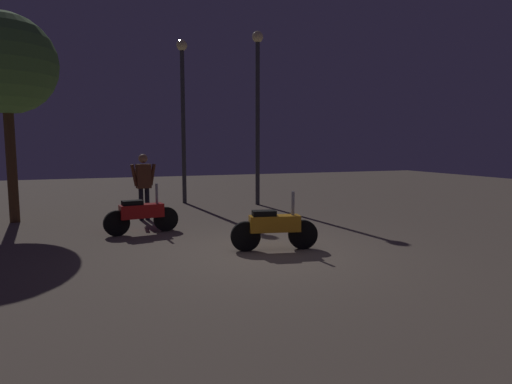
% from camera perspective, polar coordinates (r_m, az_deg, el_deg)
% --- Properties ---
extents(ground_plane, '(40.00, 40.00, 0.00)m').
position_cam_1_polar(ground_plane, '(7.82, 0.98, -8.29)').
color(ground_plane, '#756656').
extents(motorcycle_orange_foreground, '(1.65, 0.49, 1.11)m').
position_cam_1_polar(motorcycle_orange_foreground, '(8.00, 2.47, -4.74)').
color(motorcycle_orange_foreground, black).
rests_on(motorcycle_orange_foreground, ground_plane).
extents(motorcycle_red_parked_left, '(1.66, 0.45, 1.11)m').
position_cam_1_polar(motorcycle_red_parked_left, '(9.81, -15.11, -2.89)').
color(motorcycle_red_parked_left, black).
rests_on(motorcycle_red_parked_left, ground_plane).
extents(person_rider_beside, '(0.67, 0.29, 1.74)m').
position_cam_1_polar(person_rider_beside, '(11.51, -14.86, 1.49)').
color(person_rider_beside, black).
rests_on(person_rider_beside, ground_plane).
extents(streetlamp_near, '(0.36, 0.36, 5.59)m').
position_cam_1_polar(streetlamp_near, '(14.10, 0.22, 12.54)').
color(streetlamp_near, '#38383D').
rests_on(streetlamp_near, ground_plane).
extents(streetlamp_far, '(0.36, 0.36, 5.42)m').
position_cam_1_polar(streetlamp_far, '(14.67, -9.79, 11.83)').
color(streetlamp_far, '#38383D').
rests_on(streetlamp_far, ground_plane).
extents(tree_left_bg, '(2.47, 2.47, 5.21)m').
position_cam_1_polar(tree_left_bg, '(12.57, -30.62, 14.51)').
color(tree_left_bg, '#4C331E').
rests_on(tree_left_bg, ground_plane).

